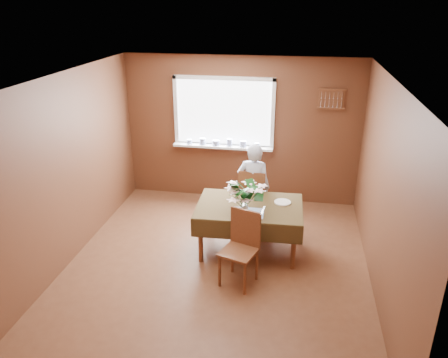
% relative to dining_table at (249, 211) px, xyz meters
% --- Properties ---
extents(floor, '(4.50, 4.50, 0.00)m').
position_rel_dining_table_xyz_m(floor, '(-0.37, -0.49, -0.62)').
color(floor, brown).
rests_on(floor, ground).
extents(ceiling, '(4.50, 4.50, 0.00)m').
position_rel_dining_table_xyz_m(ceiling, '(-0.37, -0.49, 1.88)').
color(ceiling, white).
rests_on(ceiling, wall_back).
extents(wall_back, '(4.00, 0.00, 4.00)m').
position_rel_dining_table_xyz_m(wall_back, '(-0.37, 1.76, 0.63)').
color(wall_back, brown).
rests_on(wall_back, floor).
extents(wall_front, '(4.00, 0.00, 4.00)m').
position_rel_dining_table_xyz_m(wall_front, '(-0.37, -2.74, 0.63)').
color(wall_front, brown).
rests_on(wall_front, floor).
extents(wall_left, '(0.00, 4.50, 4.50)m').
position_rel_dining_table_xyz_m(wall_left, '(-2.37, -0.49, 0.63)').
color(wall_left, brown).
rests_on(wall_left, floor).
extents(wall_right, '(0.00, 4.50, 4.50)m').
position_rel_dining_table_xyz_m(wall_right, '(1.63, -0.49, 0.63)').
color(wall_right, brown).
rests_on(wall_right, floor).
extents(window_assembly, '(1.72, 0.20, 1.22)m').
position_rel_dining_table_xyz_m(window_assembly, '(-0.67, 1.70, 0.73)').
color(window_assembly, white).
rests_on(window_assembly, wall_back).
extents(spoon_rack, '(0.44, 0.05, 0.33)m').
position_rel_dining_table_xyz_m(spoon_rack, '(1.08, 1.72, 1.23)').
color(spoon_rack, brown).
rests_on(spoon_rack, wall_back).
extents(dining_table, '(1.48, 1.04, 0.71)m').
position_rel_dining_table_xyz_m(dining_table, '(0.00, 0.00, 0.00)').
color(dining_table, brown).
rests_on(dining_table, floor).
extents(chair_far, '(0.47, 0.47, 0.96)m').
position_rel_dining_table_xyz_m(chair_far, '(-0.03, 0.70, -0.10)').
color(chair_far, brown).
rests_on(chair_far, floor).
extents(chair_near, '(0.51, 0.51, 0.95)m').
position_rel_dining_table_xyz_m(chair_near, '(-0.01, -0.73, -0.10)').
color(chair_near, brown).
rests_on(chair_near, floor).
extents(seated_woman, '(0.53, 0.37, 1.38)m').
position_rel_dining_table_xyz_m(seated_woman, '(-0.02, 0.67, 0.07)').
color(seated_woman, white).
rests_on(seated_woman, floor).
extents(flower_bouquet, '(0.50, 0.50, 0.43)m').
position_rel_dining_table_xyz_m(flower_bouquet, '(-0.04, -0.24, 0.36)').
color(flower_bouquet, white).
rests_on(flower_bouquet, dining_table).
extents(side_plate, '(0.30, 0.30, 0.01)m').
position_rel_dining_table_xyz_m(side_plate, '(0.44, 0.17, 0.09)').
color(side_plate, white).
rests_on(side_plate, dining_table).
extents(table_knife, '(0.04, 0.25, 0.00)m').
position_rel_dining_table_xyz_m(table_knife, '(0.20, -0.14, 0.09)').
color(table_knife, silver).
rests_on(table_knife, dining_table).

